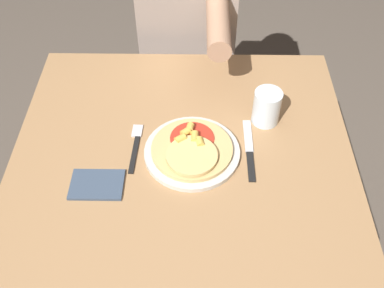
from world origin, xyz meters
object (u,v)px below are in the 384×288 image
Objects in this scene: drinking_glass at (267,107)px; knife at (249,151)px; plate at (192,152)px; fork at (136,145)px; person_diner at (187,26)px; pizza at (192,149)px; dining_table at (183,176)px.

knife is at bearing -113.66° from drinking_glass.
plate is at bearing -147.66° from drinking_glass.
plate is 0.16m from fork.
fork is 0.31m from knife.
knife is at bearing -73.49° from person_diner.
plate reaches higher than fork.
person_diner is (-0.03, 0.63, -0.04)m from pizza.
knife is 2.12× the size of drinking_glass.
drinking_glass is at bearing -64.63° from person_diner.
person_diner is at bearing 92.42° from pizza.
fork reaches higher than dining_table.
dining_table is 0.18m from fork.
person_diner is (-0.00, 0.61, 0.11)m from dining_table.
plate is at bearing -10.68° from fork.
drinking_glass is at bearing 66.34° from knife.
pizza is at bearing -87.58° from person_diner.
plate is 2.49× the size of drinking_glass.
dining_table is 0.22m from knife.
fork and knife have the same top height.
plate is at bearing -37.21° from dining_table.
pizza is 0.18× the size of person_diner.
fork is 1.70× the size of drinking_glass.
pizza reaches higher than fork.
plate is 0.16m from knife.
fork is 0.14× the size of person_diner.
plate reaches higher than dining_table.
plate is 0.02m from pizza.
dining_table is at bearing -154.37° from drinking_glass.
knife is (0.31, -0.02, 0.00)m from fork.
dining_table is 4.21× the size of knife.
fork is 0.80× the size of knife.
knife is at bearing -2.46° from dining_table.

